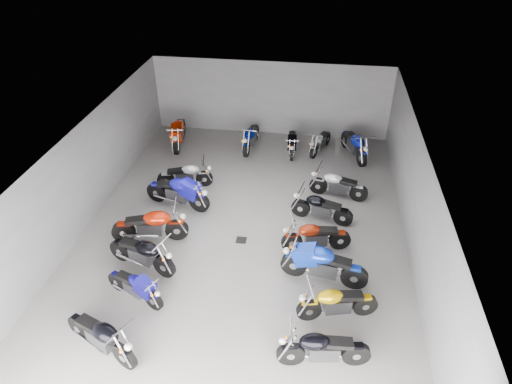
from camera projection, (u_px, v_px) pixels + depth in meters
ground at (244, 230)px, 14.45m from camera, size 14.00×14.00×0.00m
wall_back at (271, 99)px, 19.33m from camera, size 10.00×0.10×3.20m
wall_left at (85, 175)px, 14.16m from camera, size 0.10×14.00×3.20m
wall_right at (416, 202)px, 12.96m from camera, size 0.10×14.00×3.20m
ceiling at (242, 139)px, 12.67m from camera, size 10.00×14.00×0.04m
drain_grate at (241, 240)px, 14.04m from camera, size 0.32×0.32×0.01m
motorcycle_left_a at (101, 336)px, 10.39m from camera, size 2.04×1.04×0.96m
motorcycle_left_b at (135, 286)px, 11.79m from camera, size 1.75×0.86×0.82m
motorcycle_left_c at (142, 253)px, 12.74m from camera, size 2.15×0.83×0.98m
motorcycle_left_d at (151, 226)px, 13.75m from camera, size 2.30×0.66×1.02m
motorcycle_left_e at (178, 192)px, 15.24m from camera, size 2.33×0.73×1.04m
motorcycle_left_f at (185, 175)px, 16.31m from camera, size 1.98×0.58×0.88m
motorcycle_right_a at (323, 349)px, 10.12m from camera, size 2.11×0.52×0.93m
motorcycle_right_b at (337, 303)px, 11.27m from camera, size 2.03×0.68×0.91m
motorcycle_right_c at (323, 265)px, 12.29m from camera, size 2.39×0.60×1.05m
motorcycle_right_d at (315, 236)px, 13.41m from camera, size 2.06×0.61×0.91m
motorcycle_right_e at (321, 208)px, 14.62m from camera, size 2.01×0.60×0.89m
motorcycle_right_f at (338, 185)px, 15.75m from camera, size 2.04×0.56×0.90m
motorcycle_back_a at (179, 132)px, 18.96m from camera, size 0.58×2.40×1.06m
motorcycle_back_c at (251, 137)px, 18.73m from camera, size 0.48×2.16×0.95m
motorcycle_back_d at (292, 142)px, 18.46m from camera, size 0.41×1.93×0.85m
motorcycle_back_e at (320, 142)px, 18.53m from camera, size 0.81×1.79×0.83m
motorcycle_back_f at (355, 145)px, 18.11m from camera, size 0.96×2.18×1.00m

